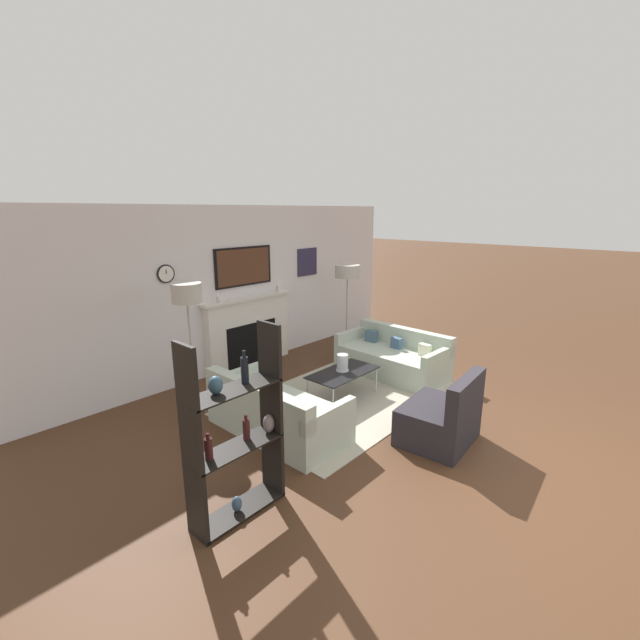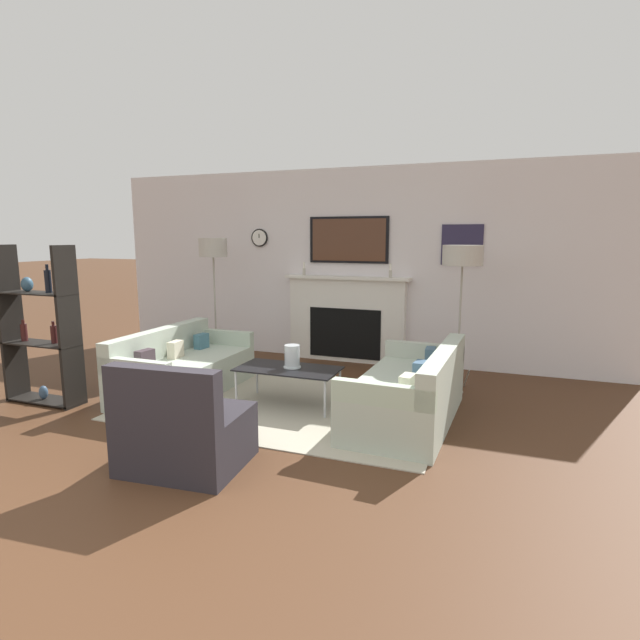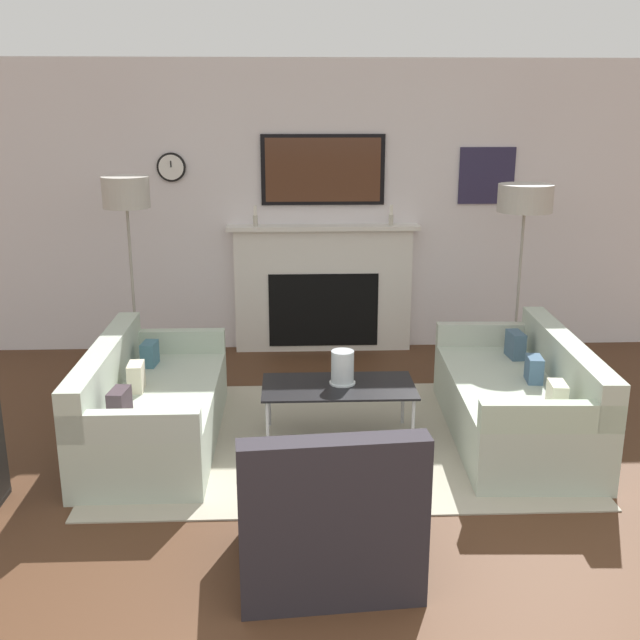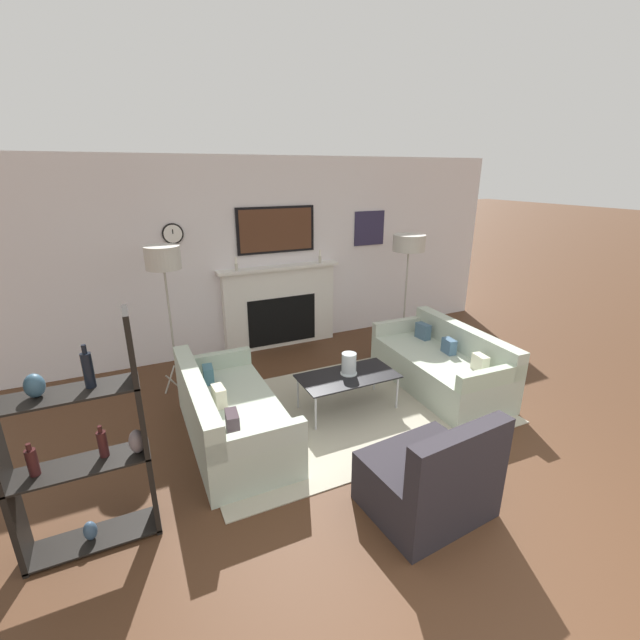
% 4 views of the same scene
% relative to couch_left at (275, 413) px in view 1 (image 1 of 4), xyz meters
% --- Properties ---
extents(ground_plane, '(60.00, 60.00, 0.00)m').
position_rel_couch_left_xyz_m(ground_plane, '(1.30, -2.65, -0.26)').
color(ground_plane, '#482C1A').
extents(fireplace_wall, '(7.43, 0.28, 2.70)m').
position_rel_couch_left_xyz_m(fireplace_wall, '(1.30, 2.17, 0.95)').
color(fireplace_wall, silver).
rests_on(fireplace_wall, ground_plane).
extents(area_rug, '(3.21, 2.11, 0.01)m').
position_rel_couch_left_xyz_m(area_rug, '(1.30, 0.00, -0.26)').
color(area_rug, '#ABA58F').
rests_on(area_rug, ground_plane).
extents(couch_left, '(0.83, 1.74, 0.72)m').
position_rel_couch_left_xyz_m(couch_left, '(0.00, 0.00, 0.00)').
color(couch_left, '#AFBBA9').
rests_on(couch_left, ground_plane).
extents(couch_right, '(0.92, 1.80, 0.73)m').
position_rel_couch_left_xyz_m(couch_right, '(2.59, -0.00, 0.01)').
color(couch_right, '#AFBBA9').
rests_on(couch_right, ground_plane).
extents(armchair, '(0.93, 0.80, 0.86)m').
position_rel_couch_left_xyz_m(armchair, '(1.15, -1.58, 0.02)').
color(armchair, '#29252B').
rests_on(armchair, ground_plane).
extents(coffee_table, '(1.07, 0.55, 0.40)m').
position_rel_couch_left_xyz_m(coffee_table, '(1.31, 0.01, 0.12)').
color(coffee_table, black).
rests_on(coffee_table, ground_plane).
extents(hurricane_candle, '(0.18, 0.18, 0.24)m').
position_rel_couch_left_xyz_m(hurricane_candle, '(1.34, 0.05, 0.25)').
color(hurricane_candle, silver).
rests_on(hurricane_candle, coffee_table).
extents(floor_lamp_left, '(0.38, 0.38, 1.75)m').
position_rel_couch_left_xyz_m(floor_lamp_left, '(-0.32, 1.23, 1.32)').
color(floor_lamp_left, '#9E998E').
rests_on(floor_lamp_left, ground_plane).
extents(floor_lamp_right, '(0.45, 0.45, 1.67)m').
position_rel_couch_left_xyz_m(floor_lamp_right, '(2.92, 1.23, 1.27)').
color(floor_lamp_right, '#9E998E').
rests_on(floor_lamp_right, ground_plane).
extents(shelf_unit, '(0.86, 0.28, 1.68)m').
position_rel_couch_left_xyz_m(shelf_unit, '(-1.16, -0.80, 0.53)').
color(shelf_unit, black).
rests_on(shelf_unit, ground_plane).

